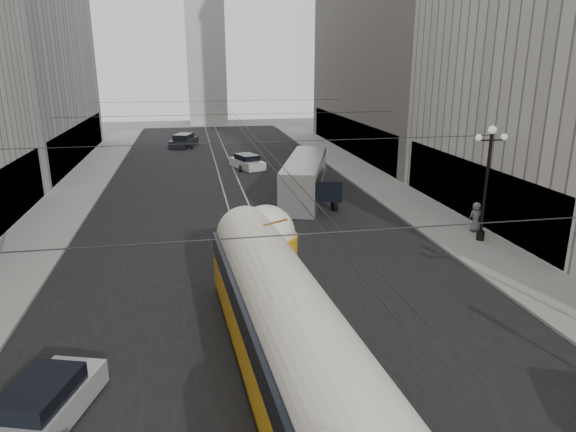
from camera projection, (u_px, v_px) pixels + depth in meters
name	position (u px, v px, depth m)	size (l,w,h in m)	color
road	(233.00, 191.00, 40.22)	(20.00, 85.00, 0.02)	black
sidewalk_left	(81.00, 187.00, 41.35)	(4.00, 72.00, 0.15)	gray
sidewalk_right	(365.00, 175.00, 45.63)	(4.00, 72.00, 0.15)	gray
rail_left	(224.00, 192.00, 40.09)	(0.12, 85.00, 0.04)	gray
rail_right	(243.00, 191.00, 40.35)	(0.12, 85.00, 0.04)	gray
distant_tower	(204.00, 27.00, 80.60)	(6.00, 6.00, 31.36)	#B2AFA8
lamppost_right_mid	(487.00, 177.00, 27.75)	(1.86, 0.44, 6.37)	black
catenary	(234.00, 117.00, 37.60)	(25.00, 72.00, 0.23)	black
streetcar	(286.00, 329.00, 15.73)	(3.73, 17.40, 3.82)	orange
city_bus	(305.00, 176.00, 37.94)	(5.90, 12.02, 2.95)	gray
sedan_silver	(42.00, 406.00, 14.16)	(2.99, 4.57, 1.34)	#B8B7BC
sedan_white_far	(247.00, 162.00, 48.64)	(3.18, 4.66, 1.36)	white
sedan_dark_far	(184.00, 141.00, 61.08)	(3.52, 5.29, 1.55)	black
pedestrian_sidewalk_right	(476.00, 217.00, 29.99)	(0.86, 0.53, 1.76)	slate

